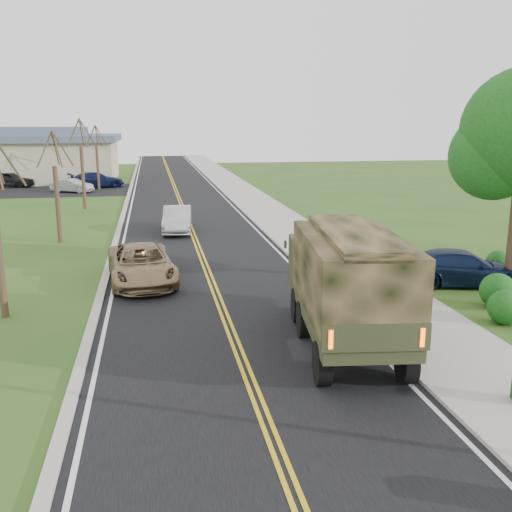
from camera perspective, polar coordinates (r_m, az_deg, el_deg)
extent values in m
plane|color=#2A4C19|center=(10.86, 3.17, -21.29)|extent=(160.00, 160.00, 0.00)
cube|color=black|center=(49.12, -7.80, 5.94)|extent=(8.00, 120.00, 0.01)
cube|color=#9E998E|center=(49.47, -2.97, 6.16)|extent=(0.30, 120.00, 0.12)
cube|color=#9E998E|center=(49.72, -0.96, 6.20)|extent=(3.20, 120.00, 0.10)
cube|color=#9E998E|center=(49.10, -12.66, 5.80)|extent=(0.30, 120.00, 0.10)
sphere|color=#154915|center=(22.85, 22.71, 9.23)|extent=(3.24, 3.24, 3.24)
cylinder|color=#38281C|center=(19.34, -23.71, 9.12)|extent=(1.01, 0.33, 1.90)
cylinder|color=#38281C|center=(31.34, -19.22, 4.87)|extent=(0.24, 0.24, 3.96)
cylinder|color=#38281C|center=(31.14, -18.76, 10.14)|extent=(0.96, 0.32, 1.79)
cylinder|color=#38281C|center=(31.66, -19.39, 10.00)|extent=(0.12, 1.22, 1.65)
cylinder|color=#38281C|center=(31.33, -20.37, 10.03)|extent=(0.93, 0.41, 1.79)
cylinder|color=#38281C|center=(30.71, -20.43, 9.84)|extent=(0.75, 0.99, 1.67)
cylinder|color=#38281C|center=(30.67, -19.26, 10.07)|extent=(0.55, 0.85, 1.80)
cylinder|color=#38281C|center=(43.14, -16.90, 7.46)|extent=(0.24, 0.24, 4.44)
cylinder|color=#38281C|center=(43.04, -16.50, 11.75)|extent=(1.07, 0.35, 2.00)
cylinder|color=#38281C|center=(43.61, -17.04, 11.62)|extent=(0.13, 1.36, 1.84)
cylinder|color=#38281C|center=(43.21, -17.82, 11.67)|extent=(1.03, 0.46, 2.00)
cylinder|color=#38281C|center=(42.51, -17.82, 11.54)|extent=(0.83, 1.10, 1.87)
cylinder|color=#38281C|center=(42.50, -16.87, 11.71)|extent=(0.61, 0.95, 2.01)
cylinder|color=#38281C|center=(55.05, -15.55, 8.49)|extent=(0.24, 0.24, 4.08)
cylinder|color=#38281C|center=(54.99, -15.24, 11.58)|extent=(0.99, 0.33, 1.84)
cylinder|color=#38281C|center=(55.50, -15.65, 11.49)|extent=(0.13, 1.25, 1.69)
cylinder|color=#38281C|center=(55.12, -16.19, 11.53)|extent=(0.95, 0.42, 1.85)
cylinder|color=#38281C|center=(54.48, -16.18, 11.43)|extent=(0.77, 1.02, 1.72)
cylinder|color=#38281C|center=(54.49, -15.50, 11.56)|extent=(0.57, 0.88, 1.85)
cube|color=tan|center=(66.27, -22.67, 8.74)|extent=(20.00, 12.00, 4.20)
cube|color=#475466|center=(66.17, -22.85, 10.81)|extent=(21.00, 13.00, 0.70)
cube|color=#475466|center=(66.15, -22.91, 11.41)|extent=(14.00, 8.00, 0.90)
cube|color=black|center=(55.58, -18.51, 6.23)|extent=(18.00, 10.00, 0.02)
cylinder|color=black|center=(13.94, 6.65, -10.61)|extent=(0.47, 1.11, 1.07)
cylinder|color=black|center=(14.42, 14.81, -10.14)|extent=(0.47, 1.11, 1.07)
cylinder|color=black|center=(16.80, 4.82, -6.33)|extent=(0.47, 1.11, 1.07)
cylinder|color=black|center=(17.20, 11.63, -6.09)|extent=(0.47, 1.11, 1.07)
cylinder|color=black|center=(18.08, 4.21, -4.89)|extent=(0.47, 1.11, 1.07)
cylinder|color=black|center=(18.45, 10.55, -4.70)|extent=(0.47, 1.11, 1.07)
cube|color=#32371E|center=(16.27, 8.73, -5.28)|extent=(3.15, 7.06, 0.34)
cube|color=#32371E|center=(18.39, 7.23, -0.38)|extent=(2.55, 2.12, 1.36)
cube|color=black|center=(19.18, 6.77, 0.80)|extent=(2.14, 0.34, 0.68)
cube|color=#32371E|center=(15.43, 9.40, -5.39)|extent=(3.05, 5.42, 0.15)
cube|color=black|center=(15.13, 9.54, -1.72)|extent=(3.05, 5.42, 1.95)
cube|color=black|center=(14.91, 9.69, 2.08)|extent=(2.18, 5.32, 0.24)
cube|color=#32371E|center=(12.99, 11.93, -7.98)|extent=(2.43, 0.41, 0.63)
cube|color=#FF590C|center=(12.71, 7.49, -8.28)|extent=(0.10, 0.05, 0.44)
cube|color=#FF590C|center=(13.24, 16.31, -7.83)|extent=(0.10, 0.05, 0.44)
imported|color=#8F7350|center=(22.69, -11.37, -0.84)|extent=(2.92, 5.46, 1.46)
imported|color=#B2B2B7|center=(32.88, -7.87, 3.64)|extent=(1.89, 4.53, 1.46)
imported|color=#0E1934|center=(23.32, 19.89, -1.13)|extent=(5.01, 3.03, 1.36)
imported|color=black|center=(60.44, -23.30, 7.05)|extent=(4.69, 3.18, 1.48)
imported|color=#ACACB1|center=(53.77, -17.90, 6.71)|extent=(3.93, 2.75, 1.23)
imported|color=#10173B|center=(57.03, -15.64, 7.33)|extent=(5.53, 3.53, 1.49)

